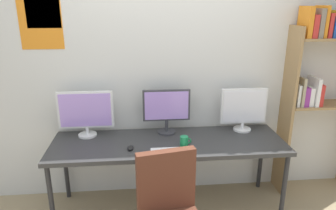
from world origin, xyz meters
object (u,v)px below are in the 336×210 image
at_px(monitor_center, 166,109).
at_px(coffee_mug, 184,141).
at_px(monitor_left, 86,112).
at_px(bookshelf, 326,73).
at_px(desk, 168,146).
at_px(monitor_right, 244,108).
at_px(computer_mouse, 130,148).
at_px(keyboard_main, 171,151).

relative_size(monitor_center, coffee_mug, 4.43).
bearing_deg(monitor_left, bookshelf, 0.43).
relative_size(desk, monitor_right, 4.72).
bearing_deg(desk, bookshelf, 8.08).
bearing_deg(computer_mouse, monitor_left, 141.20).
distance_m(desk, keyboard_main, 0.24).
height_order(monitor_right, coffee_mug, monitor_right).
bearing_deg(bookshelf, desk, -171.92).
height_order(desk, computer_mouse, computer_mouse).
bearing_deg(monitor_left, monitor_right, -0.00).
distance_m(monitor_center, monitor_right, 0.79).
distance_m(keyboard_main, coffee_mug, 0.19).
relative_size(desk, coffee_mug, 20.90).
relative_size(desk, keyboard_main, 6.22).
bearing_deg(desk, computer_mouse, -159.54).
bearing_deg(coffee_mug, desk, 144.01).
distance_m(monitor_left, coffee_mug, 1.00).
bearing_deg(coffee_mug, bookshelf, 12.55).
bearing_deg(monitor_right, computer_mouse, -163.20).
bearing_deg(monitor_left, computer_mouse, -38.80).
xyz_separation_m(monitor_left, keyboard_main, (0.79, -0.44, -0.24)).
height_order(monitor_center, coffee_mug, monitor_center).
bearing_deg(bookshelf, monitor_left, -179.57).
bearing_deg(monitor_left, monitor_center, -0.01).
xyz_separation_m(monitor_left, monitor_center, (0.79, -0.00, 0.01)).
height_order(monitor_center, computer_mouse, monitor_center).
distance_m(monitor_right, computer_mouse, 1.22).
bearing_deg(desk, keyboard_main, -90.00).
height_order(desk, bookshelf, bookshelf).
relative_size(desk, computer_mouse, 23.07).
height_order(monitor_center, monitor_right, monitor_center).
distance_m(monitor_left, keyboard_main, 0.93).
bearing_deg(keyboard_main, coffee_mug, 43.31).
bearing_deg(computer_mouse, monitor_center, 44.03).
bearing_deg(computer_mouse, coffee_mug, 3.85).
distance_m(monitor_center, computer_mouse, 0.55).
xyz_separation_m(desk, keyboard_main, (0.00, -0.23, 0.06)).
height_order(keyboard_main, computer_mouse, computer_mouse).
height_order(bookshelf, computer_mouse, bookshelf).
distance_m(bookshelf, computer_mouse, 2.09).
distance_m(bookshelf, coffee_mug, 1.61).
bearing_deg(keyboard_main, monitor_center, 90.00).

